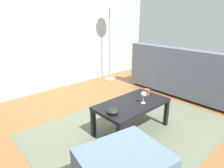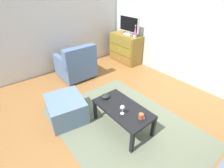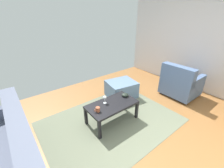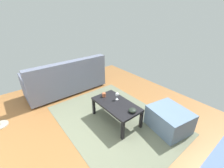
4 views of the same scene
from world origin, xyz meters
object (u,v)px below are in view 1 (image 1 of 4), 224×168
object	(u,v)px
coffee_table	(132,106)
standing_lamp	(110,12)
mug	(147,92)
couch_large	(183,76)
wine_glass	(144,95)
bowl_decorative	(113,111)

from	to	relation	value
coffee_table	standing_lamp	bearing A→B (deg)	55.32
mug	couch_large	xyz separation A→B (m)	(1.42, 0.22, -0.10)
wine_glass	couch_large	world-z (taller)	couch_large
coffee_table	standing_lamp	world-z (taller)	standing_lamp
standing_lamp	wine_glass	bearing A→B (deg)	-121.28
coffee_table	wine_glass	distance (m)	0.22
mug	couch_large	world-z (taller)	couch_large
coffee_table	wine_glass	world-z (taller)	wine_glass
bowl_decorative	couch_large	world-z (taller)	couch_large
wine_glass	standing_lamp	bearing A→B (deg)	58.72
coffee_table	couch_large	xyz separation A→B (m)	(1.77, 0.26, -0.01)
wine_glass	bowl_decorative	xyz separation A→B (m)	(-0.48, 0.05, -0.08)
wine_glass	bowl_decorative	world-z (taller)	wine_glass
couch_large	standing_lamp	xyz separation A→B (m)	(-0.47, 1.63, 1.19)
couch_large	mug	bearing A→B (deg)	-171.25
bowl_decorative	standing_lamp	distance (m)	2.79
coffee_table	wine_glass	bearing A→B (deg)	-47.24
mug	standing_lamp	bearing A→B (deg)	62.76
coffee_table	couch_large	bearing A→B (deg)	8.21
bowl_decorative	couch_large	bearing A→B (deg)	8.09
wine_glass	bowl_decorative	distance (m)	0.49
coffee_table	bowl_decorative	world-z (taller)	bowl_decorative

